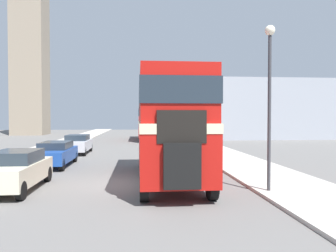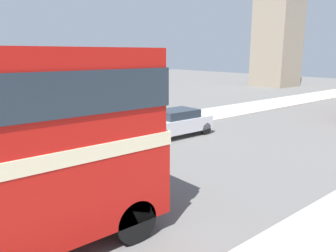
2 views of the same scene
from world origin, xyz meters
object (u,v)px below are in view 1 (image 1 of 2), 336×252
Objects in this scene: car_parked_far at (77,144)px; pedestrian_walking at (205,138)px; double_decker_bus at (168,120)px; car_parked_mid at (55,153)px; street_lamp at (270,83)px; car_parked_near at (15,170)px; bus_distant at (148,120)px; church_tower at (29,4)px.

pedestrian_walking is (9.74, -0.17, 0.41)m from car_parked_far.
car_parked_mid is (-5.91, 4.45, -1.90)m from double_decker_bus.
double_decker_bus is 1.59× the size of street_lamp.
car_parked_far is 2.23× the size of pedestrian_walking.
car_parked_near is at bearing -90.19° from car_parked_far.
bus_distant is at bearing 104.86° from pedestrian_walking.
double_decker_bus is 4.69m from street_lamp.
church_tower is at bearing 113.57° from car_parked_far.
car_parked_near is 46.62m from church_tower.
pedestrian_walking is at bearing -52.11° from church_tower.
pedestrian_walking is 0.05× the size of church_tower.
street_lamp is at bearing -38.95° from car_parked_mid.
car_parked_far is at bearing 89.81° from car_parked_near.
church_tower is at bearing 109.50° from car_parked_mid.
bus_distant is (-0.07, 25.53, -0.22)m from double_decker_bus.
car_parked_far reaches higher than car_parked_mid.
double_decker_bus is at bearing -65.03° from church_tower.
street_lamp reaches higher than car_parked_far.
street_lamp is (9.24, -1.46, 3.19)m from car_parked_near.
bus_distant is 15.44m from pedestrian_walking.
car_parked_far is 0.69× the size of street_lamp.
car_parked_far is (-5.86, 10.82, -1.88)m from double_decker_bus.
bus_distant is at bearing -36.59° from church_tower.
pedestrian_walking is 0.31× the size of street_lamp.
car_parked_mid is at bearing 143.02° from double_decker_bus.
street_lamp is at bearing -92.30° from pedestrian_walking.
car_parked_near is 9.88m from street_lamp.
car_parked_mid is at bearing -147.68° from pedestrian_walking.
street_lamp is at bearing -56.41° from car_parked_far.
pedestrian_walking is at bearing 87.70° from street_lamp.
double_decker_bus is 0.23× the size of church_tower.
car_parked_near is 0.94× the size of car_parked_mid.
double_decker_bus is at bearing -89.85° from bus_distant.
street_lamp is (3.40, -28.55, 1.55)m from bus_distant.
church_tower is (-18.06, 13.41, 17.97)m from bus_distant.
bus_distant is at bearing 68.48° from car_parked_far.
bus_distant is at bearing 77.84° from car_parked_near.
double_decker_bus is 0.90× the size of bus_distant.
double_decker_bus is 11.43m from pedestrian_walking.
double_decker_bus is 12.45m from car_parked_far.
bus_distant is 27.76m from car_parked_near.
street_lamp reaches higher than pedestrian_walking.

